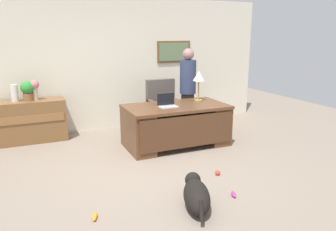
{
  "coord_description": "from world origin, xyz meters",
  "views": [
    {
      "loc": [
        -1.65,
        -4.19,
        1.98
      ],
      "look_at": [
        0.32,
        0.3,
        0.75
      ],
      "focal_mm": 35.1,
      "sensor_mm": 36.0,
      "label": 1
    }
  ],
  "objects": [
    {
      "name": "desk",
      "position": [
        0.76,
        0.94,
        0.4
      ],
      "size": [
        1.81,
        0.98,
        0.74
      ],
      "color": "brown",
      "rests_on": "ground_plane"
    },
    {
      "name": "vase_empty",
      "position": [
        -1.85,
        2.25,
        0.94
      ],
      "size": [
        0.12,
        0.12,
        0.31
      ],
      "primitive_type": "cylinder",
      "color": "silver",
      "rests_on": "credenza"
    },
    {
      "name": "laptop",
      "position": [
        0.58,
        0.94,
        0.8
      ],
      "size": [
        0.32,
        0.22,
        0.22
      ],
      "color": "#B2B5BA",
      "rests_on": "desk"
    },
    {
      "name": "dog_toy_bone",
      "position": [
        0.6,
        -1.09,
        0.03
      ],
      "size": [
        0.1,
        0.16,
        0.05
      ],
      "primitive_type": "ellipsoid",
      "rotation": [
        0.0,
        0.0,
        4.33
      ],
      "color": "#D8338C",
      "rests_on": "ground_plane"
    },
    {
      "name": "person_standing",
      "position": [
        1.31,
        1.59,
        0.88
      ],
      "size": [
        0.32,
        0.32,
        1.7
      ],
      "color": "#262323",
      "rests_on": "ground_plane"
    },
    {
      "name": "vase_with_flowers",
      "position": [
        -1.5,
        2.25,
        1.02
      ],
      "size": [
        0.17,
        0.17,
        0.37
      ],
      "color": "#BDB198",
      "rests_on": "credenza"
    },
    {
      "name": "dog_toy_ball",
      "position": [
        0.75,
        -0.48,
        0.04
      ],
      "size": [
        0.07,
        0.07,
        0.07
      ],
      "primitive_type": "sphere",
      "color": "#E53F33",
      "rests_on": "ground_plane"
    },
    {
      "name": "dog_lying",
      "position": [
        0.05,
        -1.13,
        0.15
      ],
      "size": [
        0.53,
        0.84,
        0.3
      ],
      "color": "black",
      "rests_on": "ground_plane"
    },
    {
      "name": "credenza",
      "position": [
        -1.67,
        2.25,
        0.39
      ],
      "size": [
        1.34,
        0.5,
        0.78
      ],
      "color": "brown",
      "rests_on": "ground_plane"
    },
    {
      "name": "dog_toy_plush",
      "position": [
        -1.09,
        -0.91,
        0.03
      ],
      "size": [
        0.1,
        0.18,
        0.05
      ],
      "primitive_type": "ellipsoid",
      "rotation": [
        0.0,
        0.0,
        1.28
      ],
      "color": "orange",
      "rests_on": "ground_plane"
    },
    {
      "name": "potted_plant",
      "position": [
        -1.63,
        2.25,
        0.98
      ],
      "size": [
        0.24,
        0.24,
        0.36
      ],
      "color": "brown",
      "rests_on": "credenza"
    },
    {
      "name": "back_wall",
      "position": [
        0.01,
        2.6,
        1.35
      ],
      "size": [
        7.0,
        0.16,
        2.7
      ],
      "color": "beige",
      "rests_on": "ground_plane"
    },
    {
      "name": "desk_lamp",
      "position": [
        1.32,
        1.16,
        1.18
      ],
      "size": [
        0.22,
        0.22,
        0.56
      ],
      "color": "#9E8447",
      "rests_on": "desk"
    },
    {
      "name": "ground_plane",
      "position": [
        0.0,
        0.0,
        0.0
      ],
      "size": [
        12.0,
        12.0,
        0.0
      ],
      "primitive_type": "plane",
      "color": "gray"
    },
    {
      "name": "armchair",
      "position": [
        0.88,
        1.81,
        0.48
      ],
      "size": [
        0.6,
        0.59,
        1.07
      ],
      "color": "#564C47",
      "rests_on": "ground_plane"
    }
  ]
}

